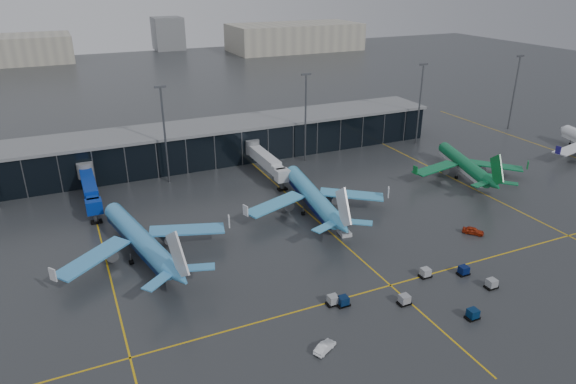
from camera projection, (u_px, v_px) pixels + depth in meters
name	position (u px, v px, depth m)	size (l,w,h in m)	color
ground	(303.00, 258.00, 99.70)	(600.00, 600.00, 0.00)	#282B2D
terminal_pier	(210.00, 142.00, 149.41)	(142.00, 17.00, 10.70)	black
jet_bridges	(89.00, 187.00, 120.56)	(94.00, 27.50, 7.20)	#595B60
flood_masts	(239.00, 123.00, 137.95)	(203.00, 0.50, 25.50)	#595B60
distant_hangars	(193.00, 41.00, 341.05)	(260.00, 71.00, 22.00)	#B2AD99
taxi_lines	(323.00, 225.00, 112.37)	(220.00, 120.00, 0.02)	gold
airliner_arkefly	(138.00, 227.00, 98.06)	(35.45, 40.37, 12.41)	#429AD9
airliner_klm_near	(312.00, 186.00, 117.17)	(35.19, 40.08, 12.32)	#42A6DB
airliner_aer_lingus	(465.00, 156.00, 137.41)	(32.24, 36.72, 11.28)	#0D6F3D
baggage_carts	(420.00, 291.00, 87.90)	(29.96, 14.53, 1.70)	black
mobile_airstair	(344.00, 231.00, 108.33)	(2.58, 3.45, 3.45)	silver
service_van_red	(473.00, 231.00, 108.50)	(1.76, 4.39, 1.49)	#A6270C
service_van_white	(325.00, 347.00, 75.03)	(1.42, 4.07, 1.34)	white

